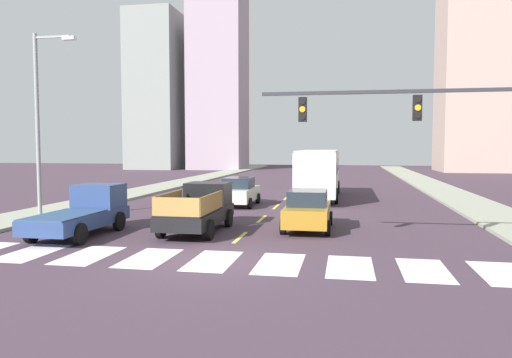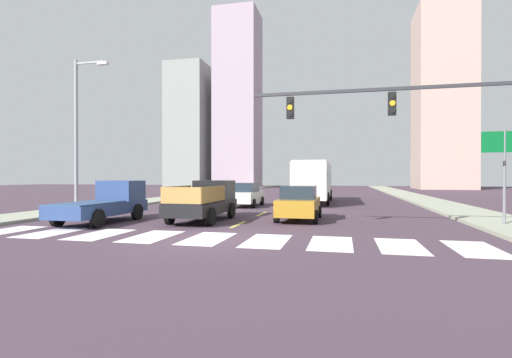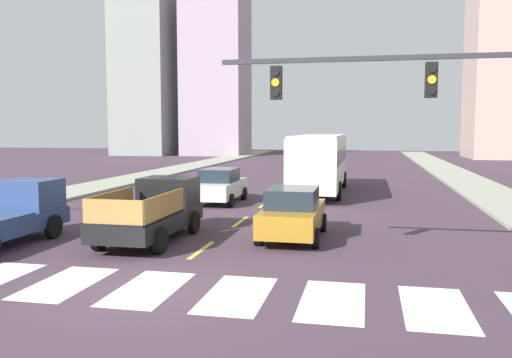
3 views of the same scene
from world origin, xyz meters
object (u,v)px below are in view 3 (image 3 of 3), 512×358
pickup_stakebed (155,211)px  sedan_mid (293,213)px  sedan_far (220,186)px  city_bus (320,159)px  traffic_signal_gantry (482,106)px  pickup_dark (6,215)px

pickup_stakebed → sedan_mid: (4.51, 1.02, -0.08)m
pickup_stakebed → sedan_far: bearing=94.1°
pickup_stakebed → sedan_far: size_ratio=1.18×
city_bus → sedan_mid: bearing=-87.1°
pickup_stakebed → traffic_signal_gantry: 10.54m
city_bus → traffic_signal_gantry: traffic_signal_gantry is taller
pickup_stakebed → sedan_far: 8.78m
city_bus → sedan_far: bearing=-130.2°
pickup_stakebed → pickup_dark: bearing=-156.0°
pickup_dark → traffic_signal_gantry: size_ratio=0.55×
pickup_stakebed → sedan_mid: 4.62m
pickup_stakebed → sedan_mid: size_ratio=1.18×
sedan_far → pickup_dark: bearing=-109.0°
sedan_far → sedan_mid: size_ratio=1.00×
city_bus → sedan_far: size_ratio=2.45×
sedan_far → traffic_signal_gantry: traffic_signal_gantry is taller
city_bus → sedan_mid: size_ratio=2.45×
sedan_mid → traffic_signal_gantry: bearing=-37.3°
sedan_far → sedan_mid: (4.75, -7.76, 0.00)m
pickup_dark → sedan_mid: bearing=16.2°
sedan_far → traffic_signal_gantry: bearing=-47.7°
pickup_dark → sedan_far: pickup_dark is taller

